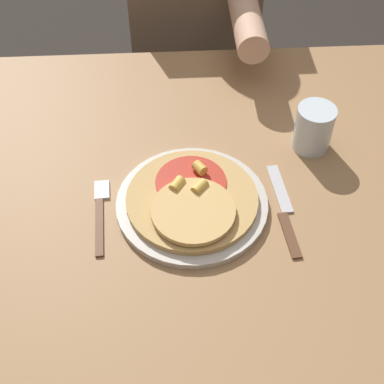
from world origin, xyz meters
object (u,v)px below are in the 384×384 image
Objects in this scene: drinking_glass at (314,128)px; plate at (192,204)px; pizza at (192,200)px; fork at (100,211)px; dining_table at (195,229)px; person_diner at (194,22)px; knife at (284,211)px.

plate is at bearing -149.43° from drinking_glass.
pizza is 1.38× the size of fork.
dining_table is 4.78× the size of pizza.
pizza is (0.00, -0.01, 0.02)m from plate.
plate is 1.59× the size of fork.
drinking_glass is at bearing -71.01° from person_diner.
dining_table is at bearing 68.26° from plate.
drinking_glass reaches higher than knife.
fork is 0.78m from person_diner.
plate is 0.25× the size of person_diner.
knife is (0.17, -0.02, -0.02)m from pizza.
knife is at bearing -115.65° from drinking_glass.
fork is at bearing -171.88° from dining_table.
knife is 0.19m from drinking_glass.
pizza reaches higher than dining_table.
plate is 0.02m from pizza.
pizza is at bearing -107.24° from dining_table.
plate reaches higher than dining_table.
fork is 0.80× the size of knife.
dining_table is 12.11× the size of drinking_glass.
dining_table is 0.19m from knife.
dining_table is 6.58× the size of fork.
drinking_glass reaches higher than pizza.
drinking_glass reaches higher than fork.
drinking_glass is 0.63m from person_diner.
pizza is 0.17m from fork.
person_diner is at bearing 86.27° from plate.
knife is (0.16, -0.04, 0.10)m from dining_table.
plate is (-0.01, -0.02, 0.11)m from dining_table.
pizza reaches higher than plate.
person_diner reaches higher than dining_table.
fork is (-0.17, 0.00, -0.02)m from pizza.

